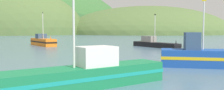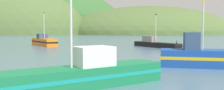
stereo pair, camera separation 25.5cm
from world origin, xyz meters
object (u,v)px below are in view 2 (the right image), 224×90
fishing_boat_blue (198,56)px  fishing_boat_black (155,44)px  fishing_boat_orange (44,41)px  fishing_boat_green (74,76)px

fishing_boat_blue → fishing_boat_black: bearing=101.0°
fishing_boat_orange → fishing_boat_green: bearing=-16.0°
fishing_boat_orange → fishing_boat_black: bearing=43.2°
fishing_boat_black → fishing_boat_orange: 22.46m
fishing_boat_green → fishing_boat_orange: size_ratio=1.13×
fishing_boat_black → fishing_boat_blue: (1.88, -22.95, 0.25)m
fishing_boat_green → fishing_boat_blue: size_ratio=1.47×
fishing_boat_green → fishing_boat_orange: (-15.57, 33.92, 0.13)m
fishing_boat_blue → fishing_boat_orange: (-24.22, 25.35, -0.07)m
fishing_boat_green → fishing_boat_blue: 12.17m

